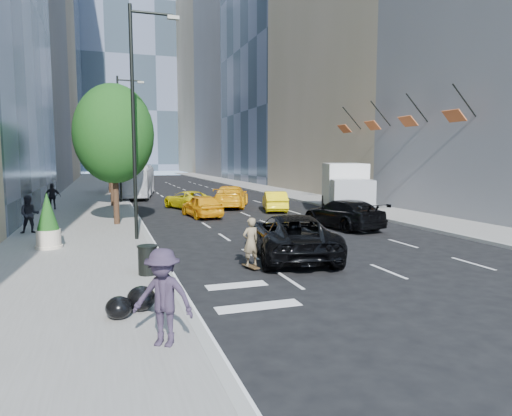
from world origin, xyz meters
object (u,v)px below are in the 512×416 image
object	(u,v)px
skateboarder	(251,245)
city_bus	(137,181)
planter_shrub	(48,222)
trash_can	(148,261)
black_sedan_mercedes	(343,214)
box_truck	(346,189)
black_sedan_lincoln	(291,236)

from	to	relation	value
skateboarder	city_bus	xyz separation A→B (m)	(-1.60, 30.13, 0.69)
planter_shrub	trash_can	bearing A→B (deg)	-58.35
black_sedan_mercedes	box_truck	bearing A→B (deg)	-128.18
trash_can	box_truck	bearing A→B (deg)	41.71
skateboarder	black_sedan_lincoln	bearing A→B (deg)	-161.21
black_sedan_lincoln	black_sedan_mercedes	world-z (taller)	black_sedan_lincoln
skateboarder	box_truck	world-z (taller)	box_truck
box_truck	trash_can	size ratio (longest dim) A/B	8.57
skateboarder	planter_shrub	size ratio (longest dim) A/B	0.74
skateboarder	black_sedan_lincoln	size ratio (longest dim) A/B	0.28
box_truck	planter_shrub	world-z (taller)	box_truck
black_sedan_lincoln	box_truck	distance (m)	13.89
box_truck	planter_shrub	bearing A→B (deg)	-136.95
box_truck	black_sedan_mercedes	bearing A→B (deg)	-99.66
skateboarder	box_truck	size ratio (longest dim) A/B	0.22
skateboarder	black_sedan_mercedes	distance (m)	10.18
black_sedan_mercedes	city_bus	distance (m)	24.85
box_truck	black_sedan_lincoln	bearing A→B (deg)	-106.71
black_sedan_mercedes	planter_shrub	bearing A→B (deg)	-0.45
black_sedan_mercedes	skateboarder	bearing A→B (deg)	35.95
trash_can	skateboarder	bearing A→B (deg)	3.14
black_sedan_lincoln	black_sedan_mercedes	size ratio (longest dim) A/B	1.12
black_sedan_mercedes	planter_shrub	world-z (taller)	planter_shrub
black_sedan_mercedes	trash_can	size ratio (longest dim) A/B	6.12
black_sedan_lincoln	city_bus	xyz separation A→B (m)	(-3.61, 28.87, 0.69)
black_sedan_lincoln	trash_can	distance (m)	5.61
city_bus	box_truck	xyz separation A→B (m)	(12.11, -17.92, 0.19)
box_truck	trash_can	xyz separation A→B (m)	(-13.91, -12.40, -1.12)
black_sedan_mercedes	trash_can	bearing A→B (deg)	26.19
skateboarder	city_bus	size ratio (longest dim) A/B	0.15
city_bus	planter_shrub	distance (m)	25.40
planter_shrub	box_truck	bearing A→B (deg)	21.93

